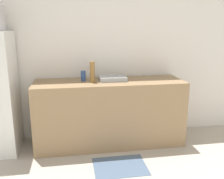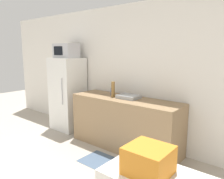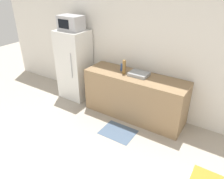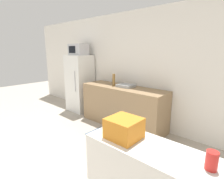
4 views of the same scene
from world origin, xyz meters
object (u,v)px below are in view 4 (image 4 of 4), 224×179
Objects in this scene: microwave at (78,50)px; basket at (124,128)px; bottle_tall at (114,80)px; refrigerator at (80,83)px; jar at (212,161)px; bottle_short at (114,82)px.

basket is (3.28, -2.15, -0.56)m from microwave.
microwave is at bearing 177.68° from bottle_tall.
refrigerator is 3.94m from basket.
bottle_short is at bearing 140.00° from jar.
refrigerator is 4.40m from jar.
basket is (2.05, -2.22, 0.20)m from bottle_short.
jar is at bearing -40.00° from bottle_short.
bottle_tall is 1.27× the size of basket.
bottle_tall is 2.85m from basket.
jar is at bearing -39.62° from bottle_tall.
basket is at bearing -33.21° from refrigerator.
jar is at bearing -28.86° from refrigerator.
refrigerator is 1.38m from bottle_tall.
bottle_tall is at bearing -2.37° from refrigerator.
jar is at bearing 3.45° from basket.
microwave reaches higher than basket.
bottle_tall is at bearing -2.32° from microwave.
jar reaches higher than bottle_tall.
bottle_tall is (1.35, -0.05, -0.69)m from microwave.
bottle_short is at bearing 132.71° from bottle_tall.
refrigerator is 11.43× the size of bottle_short.
bottle_short is at bearing 3.29° from microwave.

